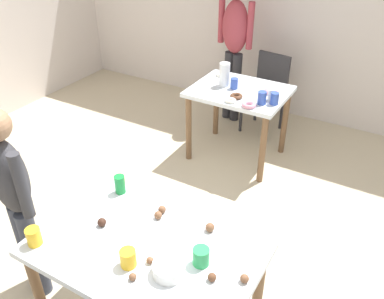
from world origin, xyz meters
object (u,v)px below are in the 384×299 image
object	(u,v)px
dining_table_near	(146,260)
person_girl_near	(14,194)
soda_can	(120,184)
pitcher_far	(224,74)
person_adult_far	(235,39)
chair_far_table	(267,88)
mixing_bowl	(169,269)
dining_table_far	(239,101)

from	to	relation	value
dining_table_near	person_girl_near	world-z (taller)	person_girl_near
soda_can	person_girl_near	bearing A→B (deg)	-139.55
dining_table_near	pitcher_far	world-z (taller)	pitcher_far
person_girl_near	person_adult_far	distance (m)	2.98
chair_far_table	person_girl_near	bearing A→B (deg)	-99.66
person_girl_near	pitcher_far	world-z (taller)	person_girl_near
soda_can	mixing_bowl	bearing A→B (deg)	-32.48
person_girl_near	soda_can	world-z (taller)	person_girl_near
dining_table_near	soda_can	world-z (taller)	soda_can
dining_table_near	dining_table_far	xyz separation A→B (m)	(-0.42, 2.15, -0.02)
dining_table_near	soda_can	size ratio (longest dim) A/B	10.04
person_adult_far	dining_table_far	bearing A→B (deg)	-60.79
dining_table_near	person_adult_far	xyz separation A→B (m)	(-0.83, 2.88, 0.34)
chair_far_table	person_adult_far	bearing A→B (deg)	177.93
mixing_bowl	pitcher_far	distance (m)	2.39
person_adult_far	mixing_bowl	bearing A→B (deg)	-70.70
chair_far_table	dining_table_far	bearing A→B (deg)	-92.36
dining_table_far	person_girl_near	bearing A→B (deg)	-101.95
dining_table_far	person_adult_far	world-z (taller)	person_adult_far
person_adult_far	chair_far_table	bearing A→B (deg)	-2.07
dining_table_far	person_girl_near	size ratio (longest dim) A/B	0.66
chair_far_table	mixing_bowl	xyz separation A→B (m)	(0.60, -2.95, 0.29)
dining_table_near	mixing_bowl	size ratio (longest dim) A/B	7.30
dining_table_near	chair_far_table	size ratio (longest dim) A/B	1.41
chair_far_table	soda_can	size ratio (longest dim) A/B	7.13
person_girl_near	person_adult_far	xyz separation A→B (m)	(0.06, 2.98, 0.17)
chair_far_table	pitcher_far	xyz separation A→B (m)	(-0.21, -0.70, 0.37)
chair_far_table	dining_table_near	bearing A→B (deg)	-82.30
mixing_bowl	pitcher_far	size ratio (longest dim) A/B	0.73
person_adult_far	soda_can	distance (m)	2.61
person_girl_near	person_adult_far	bearing A→B (deg)	88.79
mixing_bowl	pitcher_far	xyz separation A→B (m)	(-0.80, 2.25, 0.08)
dining_table_far	person_girl_near	xyz separation A→B (m)	(-0.47, -2.24, 0.20)
dining_table_far	pitcher_far	size ratio (longest dim) A/B	3.99
dining_table_near	mixing_bowl	world-z (taller)	mixing_bowl
chair_far_table	soda_can	world-z (taller)	soda_can
chair_far_table	soda_can	bearing A→B (deg)	-90.55
dining_table_far	chair_far_table	bearing A→B (deg)	87.64
dining_table_far	mixing_bowl	distance (m)	2.32
dining_table_far	mixing_bowl	size ratio (longest dim) A/B	5.44
mixing_bowl	chair_far_table	bearing A→B (deg)	101.44
soda_can	pitcher_far	world-z (taller)	pitcher_far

